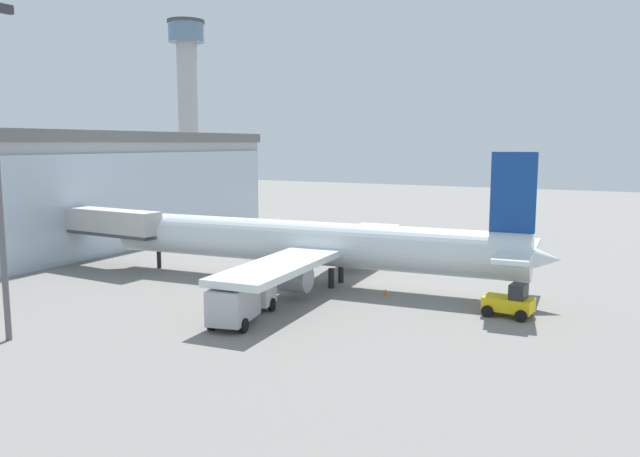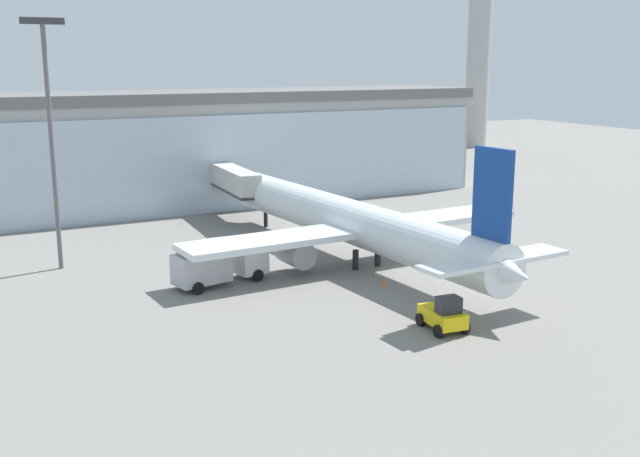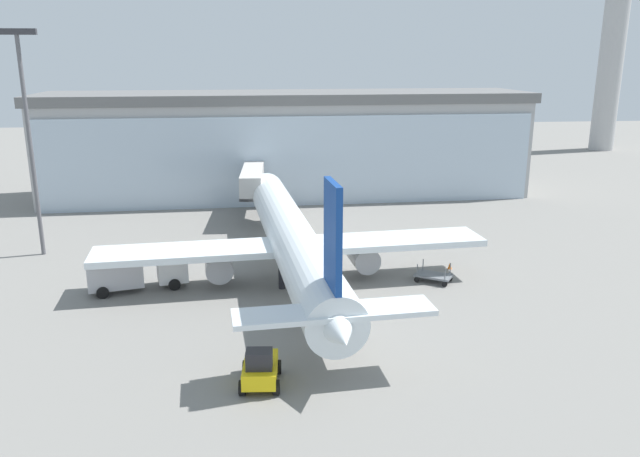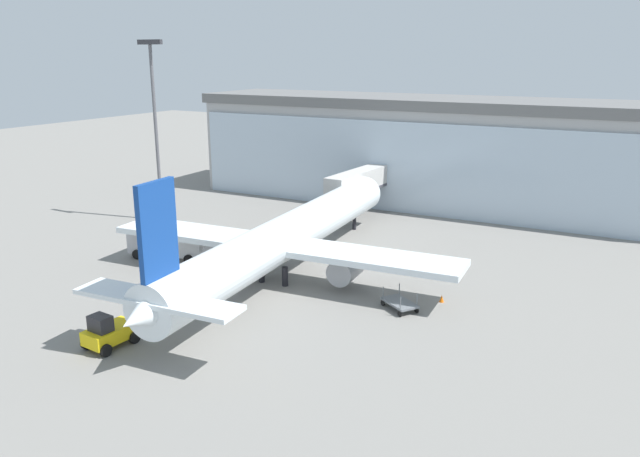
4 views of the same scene
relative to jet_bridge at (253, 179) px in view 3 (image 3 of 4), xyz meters
The scene contains 11 objects.
ground 25.72m from the jet_bridge, 79.85° to the right, with size 240.00×240.00×0.00m, color gray.
terminal_building 12.00m from the jet_bridge, 67.62° to the left, with size 60.81×15.42×12.95m.
jet_bridge is the anchor object (origin of this frame).
control_tower 81.53m from the jet_bridge, 34.11° to the left, with size 7.93×7.93×37.60m.
apron_light_mast 23.75m from the jet_bridge, 146.93° to the right, with size 3.20×0.40×19.47m.
airplane 21.11m from the jet_bridge, 81.70° to the right, with size 30.56×39.77×11.02m.
catering_truck 24.11m from the jet_bridge, 112.16° to the right, with size 7.61×3.85×2.65m.
baggage_cart 27.09m from the jet_bridge, 58.11° to the right, with size 3.22×2.87×1.50m.
pushback_tug 37.69m from the jet_bridge, 89.40° to the right, with size 2.38×3.33×2.30m.
safety_cone_nose 28.24m from the jet_bridge, 86.09° to the right, with size 0.36×0.36×0.55m, color orange.
safety_cone_wingtip 26.10m from the jet_bridge, 50.54° to the right, with size 0.36×0.36×0.55m, color orange.
Camera 3 is at (-3.92, -43.20, 17.32)m, focal length 35.00 mm.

